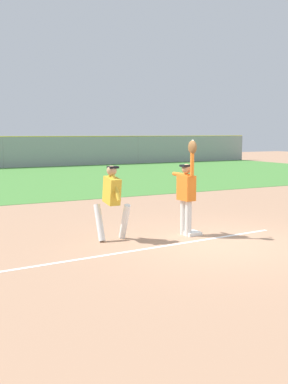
{
  "coord_description": "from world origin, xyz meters",
  "views": [
    {
      "loc": [
        -6.1,
        -8.26,
        2.46
      ],
      "look_at": [
        -1.07,
        1.41,
        1.05
      ],
      "focal_mm": 43.17,
      "sensor_mm": 36.0,
      "label": 1
    }
  ],
  "objects_px": {
    "first_base": "(191,233)",
    "runner": "(112,197)",
    "baseball": "(193,141)",
    "parked_car_blue": "(78,154)",
    "parked_car_red": "(14,156)",
    "fielder": "(187,189)"
  },
  "relations": [
    {
      "from": "runner",
      "to": "first_base",
      "type": "bearing_deg",
      "value": -12.15
    },
    {
      "from": "parked_car_red",
      "to": "runner",
      "type": "bearing_deg",
      "value": -100.64
    },
    {
      "from": "runner",
      "to": "parked_car_blue",
      "type": "xyz_separation_m",
      "value": [
        8.62,
        26.98,
        -0.32
      ]
    },
    {
      "from": "parked_car_blue",
      "to": "runner",
      "type": "bearing_deg",
      "value": -108.66
    },
    {
      "from": "parked_car_red",
      "to": "first_base",
      "type": "bearing_deg",
      "value": -96.56
    },
    {
      "from": "first_base",
      "to": "baseball",
      "type": "bearing_deg",
      "value": -127.66
    },
    {
      "from": "baseball",
      "to": "parked_car_blue",
      "type": "height_order",
      "value": "baseball"
    },
    {
      "from": "runner",
      "to": "parked_car_red",
      "type": "bearing_deg",
      "value": 81.36
    },
    {
      "from": "fielder",
      "to": "runner",
      "type": "bearing_deg",
      "value": -15.01
    },
    {
      "from": "fielder",
      "to": "baseball",
      "type": "bearing_deg",
      "value": 164.19
    },
    {
      "from": "first_base",
      "to": "fielder",
      "type": "distance_m",
      "value": 1.09
    },
    {
      "from": "runner",
      "to": "parked_car_red",
      "type": "relative_size",
      "value": 0.38
    },
    {
      "from": "runner",
      "to": "baseball",
      "type": "bearing_deg",
      "value": -12.83
    },
    {
      "from": "parked_car_red",
      "to": "parked_car_blue",
      "type": "distance_m",
      "value": 5.15
    },
    {
      "from": "baseball",
      "to": "parked_car_red",
      "type": "distance_m",
      "value": 27.59
    },
    {
      "from": "baseball",
      "to": "fielder",
      "type": "bearing_deg",
      "value": 167.76
    },
    {
      "from": "baseball",
      "to": "parked_car_blue",
      "type": "relative_size",
      "value": 0.02
    },
    {
      "from": "baseball",
      "to": "parked_car_blue",
      "type": "xyz_separation_m",
      "value": [
        6.71,
        27.37,
        -1.58
      ]
    },
    {
      "from": "first_base",
      "to": "fielder",
      "type": "height_order",
      "value": "fielder"
    },
    {
      "from": "first_base",
      "to": "runner",
      "type": "height_order",
      "value": "runner"
    },
    {
      "from": "parked_car_blue",
      "to": "parked_car_red",
      "type": "bearing_deg",
      "value": 177.6
    },
    {
      "from": "fielder",
      "to": "baseball",
      "type": "distance_m",
      "value": 1.14
    }
  ]
}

